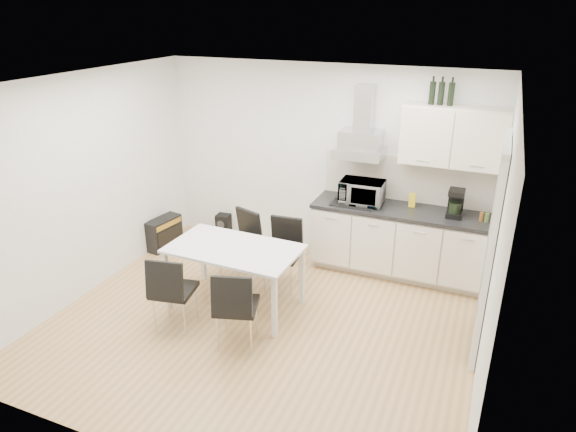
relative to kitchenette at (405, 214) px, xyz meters
name	(u,v)px	position (x,y,z in m)	size (l,w,h in m)	color
ground	(262,323)	(-1.19, -1.73, -0.83)	(4.50, 4.50, 0.00)	tan
wall_back	(323,162)	(-1.19, 0.27, 0.47)	(4.50, 0.10, 2.60)	white
wall_front	(132,318)	(-1.19, -3.73, 0.47)	(4.50, 0.10, 2.60)	white
wall_left	(86,187)	(-3.44, -1.73, 0.47)	(0.10, 4.00, 2.60)	white
wall_right	(496,253)	(1.06, -1.73, 0.47)	(0.10, 4.00, 2.60)	white
ceiling	(256,84)	(-1.19, -1.73, 1.77)	(4.50, 4.50, 0.00)	white
doorway	(489,252)	(1.02, -1.18, 0.22)	(0.08, 1.04, 2.10)	white
kitchenette	(405,214)	(0.00, 0.00, 0.00)	(2.22, 0.64, 2.52)	beige
dining_table	(234,254)	(-1.62, -1.52, -0.16)	(1.49, 0.88, 0.75)	white
chair_far_left	(238,246)	(-1.90, -0.90, -0.39)	(0.44, 0.50, 0.88)	black
chair_far_right	(282,256)	(-1.28, -0.93, -0.39)	(0.44, 0.50, 0.88)	black
chair_near_left	(174,291)	(-2.02, -2.14, -0.39)	(0.44, 0.50, 0.88)	black
chair_near_right	(236,307)	(-1.26, -2.16, -0.39)	(0.44, 0.50, 0.88)	black
guitar_amp	(164,233)	(-3.30, -0.54, -0.60)	(0.32, 0.57, 0.45)	black
floor_speaker	(224,225)	(-2.72, 0.17, -0.66)	(0.20, 0.18, 0.33)	black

